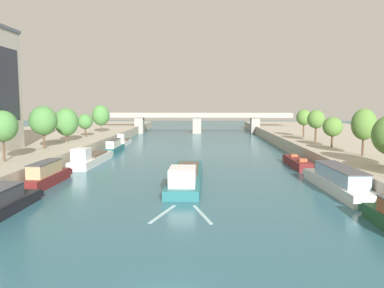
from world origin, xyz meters
name	(u,v)px	position (x,y,z in m)	size (l,w,h in m)	color
quay_left	(3,149)	(-37.25, 55.00, 1.24)	(36.00, 170.00, 2.48)	#B2A893
barge_midriver	(186,176)	(-0.34, 30.01, 0.89)	(4.21, 22.42, 3.01)	#23666B
wake_behind_barge	(182,214)	(-0.04, 16.01, 0.01)	(5.60, 5.91, 0.03)	#A0CCD6
moored_boat_left_second	(47,175)	(-17.58, 28.10, 1.25)	(2.46, 11.10, 2.99)	maroon
moored_boat_left_upstream	(91,158)	(-16.80, 44.20, 0.97)	(3.49, 16.21, 3.23)	silver
moored_boat_left_near	(114,146)	(-16.72, 60.84, 1.09)	(2.06, 11.31, 2.63)	#23666B
moored_boat_left_lone	(124,142)	(-17.19, 72.86, 0.86)	(1.91, 10.21, 2.94)	silver
moored_boat_right_far	(338,181)	(17.46, 25.68, 1.23)	(3.62, 16.77, 2.95)	silver
moored_boat_right_near	(297,162)	(16.96, 42.73, 0.69)	(2.28, 11.71, 2.41)	maroon
tree_left_end_of_row	(3,126)	(-24.41, 31.06, 7.13)	(3.81, 3.81, 6.73)	brown
tree_left_distant	(43,121)	(-25.01, 45.28, 7.21)	(4.58, 4.58, 7.18)	brown
tree_left_third	(66,122)	(-25.13, 56.53, 6.40)	(4.60, 4.60, 6.68)	brown
tree_left_second	(85,122)	(-24.78, 67.49, 5.94)	(3.32, 3.32, 5.19)	brown
tree_left_nearest	(101,115)	(-24.78, 81.01, 6.95)	(4.55, 4.55, 7.16)	brown
tree_right_nearest	(364,124)	(25.23, 37.79, 7.07)	(3.55, 3.55, 6.90)	brown
tree_right_past_mid	(333,127)	(24.42, 48.63, 6.03)	(3.36, 3.36, 5.28)	brown
tree_right_third	(316,119)	(24.34, 58.12, 6.92)	(3.45, 3.45, 6.30)	brown
tree_right_midway	(304,117)	(24.57, 68.12, 6.91)	(3.36, 3.36, 6.24)	brown
bridge_far	(197,120)	(0.00, 108.67, 4.37)	(62.50, 4.40, 6.83)	#9E998E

